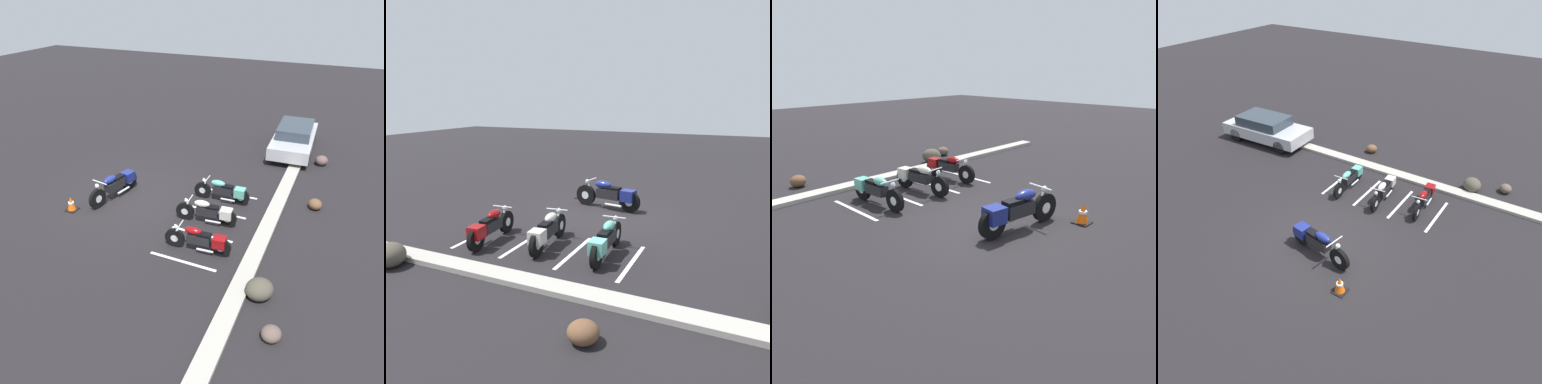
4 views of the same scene
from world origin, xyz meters
TOP-DOWN VIEW (x-y plane):
  - ground at (0.00, 0.00)m, footprint 60.00×60.00m
  - motorcycle_navy_featured at (0.21, -0.60)m, footprint 2.41×0.80m
  - parked_bike_0 at (-1.05, 3.26)m, footprint 0.59×2.10m
  - parked_bike_1 at (0.52, 3.27)m, footprint 0.60×2.11m
  - parked_bike_2 at (2.04, 3.60)m, footprint 0.58×2.07m
  - car_silver at (-6.89, 4.71)m, footprint 4.38×1.99m
  - concrete_curb at (0.00, 5.15)m, footprint 18.00×0.50m
  - landscape_rock_0 at (3.19, 5.69)m, footprint 0.99×1.00m
  - landscape_rock_1 at (-1.85, 6.42)m, footprint 0.66×0.64m
  - landscape_rock_2 at (4.36, 6.28)m, footprint 0.65×0.65m
  - landscape_rock_3 at (-5.78, 6.16)m, footprint 0.77×0.77m
  - traffic_cone at (1.70, -1.52)m, footprint 0.40×0.40m
  - stall_line_0 at (-1.71, 3.29)m, footprint 0.10×2.10m
  - stall_line_1 at (-0.24, 3.29)m, footprint 0.10×2.10m
  - stall_line_2 at (1.23, 3.29)m, footprint 0.10×2.10m
  - stall_line_3 at (2.69, 3.29)m, footprint 0.10×2.10m

SIDE VIEW (x-z plane):
  - ground at x=0.00m, z-range 0.00..0.00m
  - stall_line_0 at x=-1.71m, z-range 0.00..0.00m
  - stall_line_1 at x=-0.24m, z-range 0.00..0.00m
  - stall_line_2 at x=1.23m, z-range 0.00..0.00m
  - stall_line_3 at x=2.69m, z-range 0.00..0.00m
  - concrete_curb at x=0.00m, z-range 0.00..0.12m
  - landscape_rock_2 at x=4.36m, z-range 0.00..0.36m
  - landscape_rock_1 at x=-1.85m, z-range 0.00..0.38m
  - landscape_rock_3 at x=-5.78m, z-range 0.00..0.44m
  - traffic_cone at x=1.70m, z-range -0.02..0.51m
  - landscape_rock_0 at x=3.19m, z-range 0.00..0.55m
  - parked_bike_2 at x=2.04m, z-range 0.03..0.84m
  - parked_bike_0 at x=-1.05m, z-range 0.03..0.85m
  - parked_bike_1 at x=0.52m, z-range 0.03..0.86m
  - motorcycle_navy_featured at x=0.21m, z-range 0.03..0.98m
  - car_silver at x=-6.89m, z-range 0.04..1.32m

